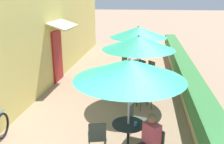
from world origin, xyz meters
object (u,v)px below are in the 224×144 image
Objects in this scene: patio_table_near at (128,132)px; patio_umbrella_far at (138,32)px; cafe_chair_mid_right at (129,79)px; patio_table_far at (137,66)px; patio_umbrella_near at (130,69)px; cafe_chair_near_back at (97,135)px; cafe_chair_near_right at (135,118)px; cafe_chair_mid_left at (147,93)px; seated_patron_near_left at (150,140)px; patio_umbrella_mid at (138,43)px; cafe_chair_far_left at (149,70)px; patio_table_mid at (137,86)px; cafe_chair_far_right at (126,63)px; coffee_cup_far at (140,60)px; coffee_cup_near at (136,124)px.

patio_table_near is 5.70m from patio_umbrella_far.
cafe_chair_mid_right is 1.18× the size of patio_table_far.
patio_umbrella_far is at bearing 90.37° from patio_umbrella_near.
patio_table_near is at bearing 6.16° from cafe_chair_near_back.
cafe_chair_mid_left is (0.28, 1.72, 0.00)m from cafe_chair_near_right.
seated_patron_near_left is at bearing -28.26° from cafe_chair_near_back.
patio_table_near is 0.31× the size of patio_umbrella_near.
patio_umbrella_near is at bearing 6.16° from cafe_chair_near_back.
patio_umbrella_near is 5.51m from patio_umbrella_far.
patio_umbrella_mid reaches higher than patio_table_far.
patio_umbrella_near is (0.00, 0.00, 1.49)m from patio_table_near.
patio_umbrella_far is (-0.04, 5.50, 0.00)m from patio_umbrella_near.
cafe_chair_far_left is at bearing 84.49° from patio_umbrella_near.
patio_table_mid is 0.31× the size of patio_umbrella_mid.
cafe_chair_near_right and cafe_chair_far_right have the same top height.
patio_table_mid is at bearing -163.44° from cafe_chair_near_right.
cafe_chair_mid_left is 1.00× the size of cafe_chair_far_left.
cafe_chair_near_back is 5.95m from coffee_cup_far.
patio_table_mid is at bearing 62.90° from cafe_chair_near_back.
patio_table_far is at bearing -13.26° from cafe_chair_mid_left.
cafe_chair_near_back reaches higher than patio_table_far.
coffee_cup_far is at bearing 149.32° from cafe_chair_mid_right.
patio_table_far is at bearing -39.82° from seated_patron_near_left.
patio_table_near is 0.85× the size of cafe_chair_mid_right.
cafe_chair_far_right is 9.67× the size of coffee_cup_far.
patio_table_near is 1.49m from patio_umbrella_near.
patio_umbrella_near is 1.00× the size of patio_umbrella_mid.
cafe_chair_near_right is at bearing -88.21° from patio_umbrella_far.
cafe_chair_mid_left is at bearing 80.80° from patio_umbrella_near.
cafe_chair_mid_right is 1.53m from cafe_chair_far_left.
cafe_chair_near_right is 4.33m from cafe_chair_far_left.
patio_table_mid is 1.00× the size of patio_table_far.
cafe_chair_mid_right is at bearing -99.52° from coffee_cup_far.
cafe_chair_mid_right is (-0.33, 0.63, -1.48)m from patio_umbrella_mid.
cafe_chair_near_back is 2.88m from cafe_chair_mid_left.
cafe_chair_far_left is at bearing 63.05° from cafe_chair_near_back.
patio_umbrella_mid is 1.00× the size of patio_umbrella_far.
cafe_chair_far_left reaches higher than patio_table_near.
coffee_cup_near is 6.10m from cafe_chair_far_right.
coffee_cup_far is at bearing 89.33° from patio_table_near.
cafe_chair_near_right is 2.35m from patio_table_mid.
patio_table_mid is 0.71m from cafe_chair_mid_left.
cafe_chair_near_back reaches higher than coffee_cup_near.
coffee_cup_far is at bearing -15.40° from cafe_chair_mid_left.
cafe_chair_near_right is at bearing -33.49° from cafe_chair_far_right.
cafe_chair_near_right is at bearing 134.39° from cafe_chair_far_left.
patio_umbrella_far is at bearing 69.11° from cafe_chair_near_back.
patio_umbrella_mid is at bearing 6.16° from cafe_chair_mid_right.
cafe_chair_near_back is at bearing -27.01° from cafe_chair_mid_right.
patio_table_far is (-0.04, 5.50, -1.49)m from patio_umbrella_near.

